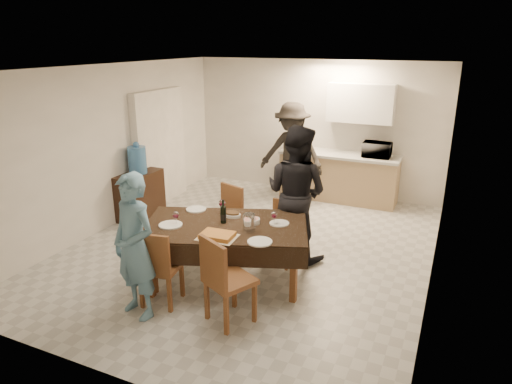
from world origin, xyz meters
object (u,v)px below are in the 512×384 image
wine_bottle (223,211)px  person_near (135,247)px  savoury_tart (217,235)px  person_kitchen (292,153)px  dining_table (225,227)px  water_pitcher (249,222)px  console (140,195)px  water_jug (137,160)px  microwave (377,150)px  person_far (296,193)px

wine_bottle → person_near: (-0.50, -1.10, -0.10)m
wine_bottle → savoury_tart: 0.47m
wine_bottle → person_kitchen: person_kitchen is taller
dining_table → person_kitchen: bearing=75.1°
dining_table → person_near: (-0.55, -1.05, 0.08)m
wine_bottle → water_pitcher: bearing=-14.0°
water_pitcher → person_near: bearing=-132.0°
console → person_kitchen: bearing=42.0°
water_jug → microwave: water_jug is taller
dining_table → wine_bottle: bearing=114.6°
person_near → person_kitchen: bearing=101.3°
person_near → savoury_tart: bearing=60.4°
microwave → console: bearing=33.1°
dining_table → person_kitchen: size_ratio=1.21×
savoury_tart → person_kitchen: (-0.41, 3.62, 0.13)m
console → person_kitchen: person_kitchen is taller
water_jug → savoury_tart: (2.49, -1.75, -0.22)m
wine_bottle → water_pitcher: wine_bottle is taller
water_pitcher → dining_table: bearing=171.9°
console → person_near: bearing=-52.7°
wine_bottle → person_near: 1.21m
wine_bottle → microwave: 3.84m
water_pitcher → person_kitchen: bearing=101.4°
person_near → person_kitchen: size_ratio=0.88×
microwave → person_kitchen: size_ratio=0.27×
savoury_tart → person_far: (0.45, 1.43, 0.14)m
person_near → person_far: bearing=76.9°
microwave → person_far: 2.71m
savoury_tart → microwave: size_ratio=0.88×
dining_table → water_pitcher: size_ratio=10.62×
water_jug → person_kitchen: 2.80m
wine_bottle → person_near: bearing=-114.4°
savoury_tart → person_kitchen: size_ratio=0.23×
water_jug → savoury_tart: water_jug is taller
microwave → person_near: size_ratio=0.30×
console → water_pitcher: 3.12m
person_far → person_kitchen: size_ratio=1.01×
savoury_tart → dining_table: bearing=104.7°
savoury_tart → microwave: microwave is taller
dining_table → savoury_tart: bearing=-95.7°
console → water_pitcher: (2.74, -1.42, 0.49)m
water_pitcher → microwave: 3.83m
dining_table → person_near: bearing=-138.1°
console → person_near: 3.07m
person_far → wine_bottle: bearing=70.6°
water_pitcher → person_near: (-0.90, -1.00, -0.06)m
water_jug → person_far: 2.96m
microwave → person_near: bearing=70.1°
dining_table → water_pitcher: (0.35, -0.05, 0.14)m
console → microwave: microwave is taller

